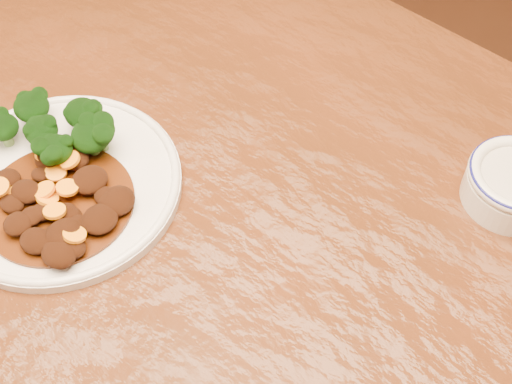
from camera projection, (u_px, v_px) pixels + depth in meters
The scene contains 4 objects.
dining_table at pixel (193, 253), 0.84m from camera, with size 1.61×1.09×0.75m.
dinner_plate at pixel (60, 184), 0.79m from camera, with size 0.27×0.27×0.02m.
broccoli_florets at pixel (59, 127), 0.80m from camera, with size 0.13×0.10×0.05m.
mince_stew at pixel (63, 205), 0.75m from camera, with size 0.16×0.16×0.03m.
Camera 1 is at (0.32, -0.33, 1.38)m, focal length 50.00 mm.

